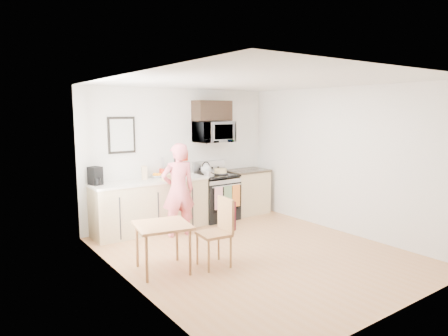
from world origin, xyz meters
TOP-DOWN VIEW (x-y plane):
  - floor at (0.00, 0.00)m, footprint 4.60×4.60m
  - back_wall at (0.00, 2.30)m, footprint 4.00×0.04m
  - front_wall at (0.00, -2.30)m, footprint 4.00×0.04m
  - left_wall at (-2.00, 0.00)m, footprint 0.04×4.60m
  - right_wall at (2.00, 0.00)m, footprint 0.04×4.60m
  - ceiling at (0.00, 0.00)m, footprint 4.00×4.60m
  - window at (-1.96, 0.80)m, footprint 0.06×1.40m
  - cabinet_left at (-0.80, 2.00)m, footprint 2.10×0.60m
  - countertop_left at (-0.80, 2.00)m, footprint 2.14×0.64m
  - cabinet_right at (1.43, 2.00)m, footprint 0.84×0.60m
  - countertop_right at (1.43, 2.00)m, footprint 0.88×0.64m
  - range at (0.63, 1.98)m, footprint 0.76×0.70m
  - microwave at (0.63, 2.08)m, footprint 0.76×0.51m
  - upper_cabinet at (0.63, 2.12)m, footprint 0.76×0.35m
  - wall_art at (-1.20, 2.28)m, footprint 0.50×0.04m
  - wall_trivet at (0.05, 2.28)m, footprint 0.20×0.02m
  - person at (-0.53, 1.45)m, footprint 0.65×0.49m
  - dining_table at (-1.48, 0.20)m, footprint 0.72×0.72m
  - chair at (-0.68, -0.08)m, footprint 0.49×0.45m
  - knife_block at (-0.24, 2.08)m, footprint 0.16×0.19m
  - utensil_crock at (-0.44, 2.22)m, footprint 0.12×0.12m
  - fruit_bowl at (-0.57, 2.18)m, footprint 0.21×0.21m
  - milk_carton at (-0.85, 2.14)m, footprint 0.11×0.11m
  - coffee_maker at (-1.75, 2.10)m, footprint 0.23×0.28m
  - bread_bag at (-0.49, 1.78)m, footprint 0.32×0.15m
  - cake at (0.70, 1.95)m, footprint 0.31×0.31m
  - kettle at (0.42, 2.04)m, footprint 0.21×0.21m
  - pot at (0.35, 1.81)m, footprint 0.20×0.33m

SIDE VIEW (x-z plane):
  - floor at x=0.00m, z-range 0.00..0.00m
  - range at x=0.63m, z-range -0.14..1.02m
  - cabinet_left at x=-0.80m, z-range 0.00..0.90m
  - cabinet_right at x=1.43m, z-range 0.00..0.90m
  - dining_table at x=-1.48m, z-range 0.25..0.91m
  - chair at x=-0.68m, z-range 0.14..1.10m
  - person at x=-0.53m, z-range 0.00..1.63m
  - countertop_left at x=-0.80m, z-range 0.90..0.94m
  - countertop_right at x=1.43m, z-range 0.90..0.94m
  - cake at x=0.70m, z-range 0.92..1.03m
  - pot at x=0.35m, z-range 0.93..1.02m
  - fruit_bowl at x=-0.57m, z-range 0.93..1.03m
  - bread_bag at x=-0.49m, z-range 0.94..1.06m
  - kettle at x=0.42m, z-range 0.91..1.17m
  - milk_carton at x=-0.85m, z-range 0.94..1.18m
  - knife_block at x=-0.24m, z-range 0.94..1.19m
  - coffee_maker at x=-1.75m, z-range 0.93..1.24m
  - utensil_crock at x=-0.44m, z-range 0.90..1.27m
  - back_wall at x=0.00m, z-range 0.00..2.60m
  - front_wall at x=0.00m, z-range 0.00..2.60m
  - left_wall at x=-2.00m, z-range 0.00..2.60m
  - right_wall at x=2.00m, z-range 0.00..2.60m
  - wall_trivet at x=0.05m, z-range 1.20..1.40m
  - window at x=-1.96m, z-range 0.80..2.30m
  - wall_art at x=-1.20m, z-range 1.43..2.08m
  - microwave at x=0.63m, z-range 1.55..1.97m
  - upper_cabinet at x=0.63m, z-range 1.98..2.38m
  - ceiling at x=0.00m, z-range 2.58..2.62m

